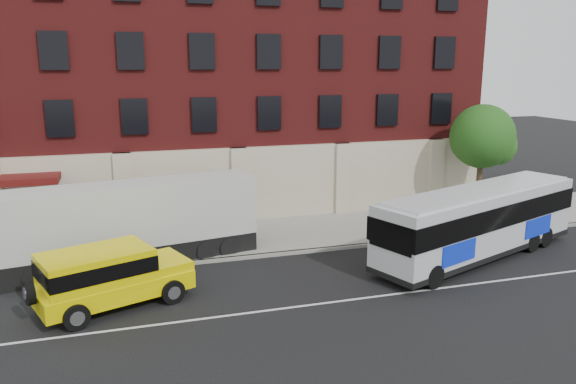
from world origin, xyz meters
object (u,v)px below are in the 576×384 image
object	(u,v)px
shipping_container	(132,225)
street_tree	(483,139)
sign_pole	(63,242)
yellow_suv	(106,274)
city_bus	(479,220)

from	to	relation	value
shipping_container	street_tree	bearing A→B (deg)	7.91
sign_pole	yellow_suv	distance (m)	4.08
city_bus	shipping_container	world-z (taller)	shipping_container
sign_pole	city_bus	world-z (taller)	city_bus
sign_pole	shipping_container	bearing A→B (deg)	13.46
street_tree	city_bus	size ratio (longest dim) A/B	0.53
yellow_suv	city_bus	bearing A→B (deg)	2.68
yellow_suv	shipping_container	distance (m)	4.49
street_tree	yellow_suv	distance (m)	21.74
city_bus	yellow_suv	distance (m)	15.90
city_bus	yellow_suv	xyz separation A→B (m)	(-15.88, -0.74, -0.52)
sign_pole	yellow_suv	size ratio (longest dim) A/B	0.43
sign_pole	city_bus	xyz separation A→B (m)	(17.60, -2.95, 0.31)
street_tree	city_bus	bearing A→B (deg)	-125.27
street_tree	shipping_container	xyz separation A→B (m)	(-19.31, -2.68, -2.63)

